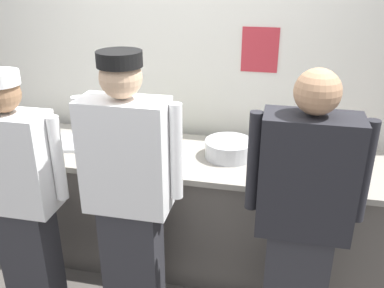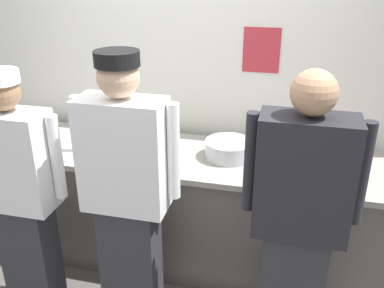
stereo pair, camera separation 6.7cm
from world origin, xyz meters
name	(u,v)px [view 1 (the left image)]	position (x,y,z in m)	size (l,w,h in m)	color
ground_plane	(163,288)	(0.00, 0.00, 0.00)	(9.00, 9.00, 0.00)	#514C47
wall_back	(190,74)	(0.00, 0.89, 1.33)	(4.64, 0.11, 2.67)	silver
prep_counter	(176,206)	(0.00, 0.39, 0.44)	(2.96, 0.74, 0.88)	#56514C
chef_near_left	(20,194)	(-0.77, -0.32, 0.85)	(0.59, 0.24, 1.60)	#2D2D33
chef_center	(129,192)	(-0.10, -0.27, 0.93)	(0.62, 0.24, 1.73)	#2D2D33
chef_far_right	(302,217)	(0.87, -0.28, 0.90)	(0.62, 0.24, 1.70)	#2D2D33
plate_stack_front	(307,159)	(0.91, 0.43, 0.91)	(0.21, 0.21, 0.06)	white
plate_stack_rear	(120,152)	(-0.36, 0.26, 0.92)	(0.21, 0.21, 0.07)	white
mixing_bowl_steel	(229,149)	(0.38, 0.42, 0.94)	(0.33, 0.33, 0.12)	#B7BABF
sheet_tray	(67,142)	(-0.82, 0.38, 0.89)	(0.50, 0.33, 0.02)	#B7BABF
squeeze_bottle_primary	(164,133)	(-0.12, 0.53, 0.98)	(0.06, 0.06, 0.20)	#56A333
squeeze_bottle_secondary	(343,155)	(1.14, 0.42, 0.97)	(0.05, 0.05, 0.18)	red
ramekin_green_sauce	(177,160)	(0.06, 0.25, 0.90)	(0.08, 0.08, 0.04)	white
ramekin_yellow_sauce	(112,143)	(-0.49, 0.42, 0.90)	(0.08, 0.08, 0.04)	white
deli_cup	(278,165)	(0.72, 0.27, 0.93)	(0.09, 0.09, 0.09)	white
chefs_knife	(137,140)	(-0.34, 0.54, 0.89)	(0.27, 0.03, 0.02)	#B7BABF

